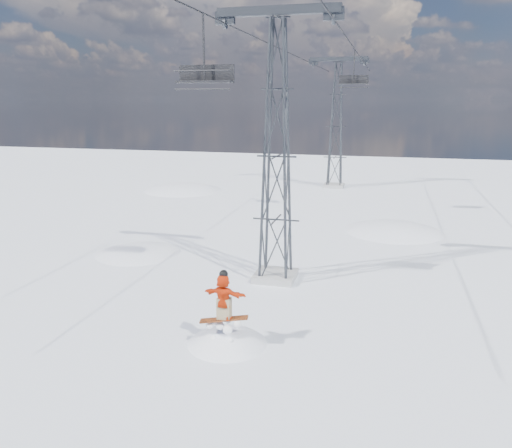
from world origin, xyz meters
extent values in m
plane|color=white|center=(0.00, 0.00, 0.00)|extent=(120.00, 120.00, 0.00)
sphere|color=white|center=(-7.00, 10.00, -7.65)|extent=(16.00, 16.00, 16.00)
sphere|color=white|center=(6.00, 18.00, -9.50)|extent=(20.00, 20.00, 20.00)
sphere|color=white|center=(-12.00, 28.00, -10.40)|extent=(22.00, 22.00, 22.00)
cube|color=#999999|center=(0.80, 8.00, 0.15)|extent=(1.80, 1.80, 0.30)
cube|color=#313439|center=(0.80, 8.00, 11.25)|extent=(5.00, 0.35, 0.35)
cube|color=#313439|center=(-1.40, 8.00, 11.05)|extent=(0.80, 0.25, 0.50)
cube|color=#313439|center=(3.00, 8.00, 11.05)|extent=(0.80, 0.25, 0.50)
cube|color=#999999|center=(0.80, 33.00, 0.15)|extent=(1.80, 1.80, 0.30)
cube|color=#313439|center=(0.80, 33.00, 11.25)|extent=(5.00, 0.35, 0.35)
cube|color=#313439|center=(-1.40, 33.00, 11.05)|extent=(0.80, 0.25, 0.50)
cube|color=#313439|center=(3.00, 33.00, 11.05)|extent=(0.80, 0.25, 0.50)
cylinder|color=black|center=(-1.40, 19.50, 10.85)|extent=(0.06, 51.00, 0.06)
cylinder|color=black|center=(3.00, 19.50, 10.85)|extent=(0.06, 51.00, 0.06)
sphere|color=white|center=(0.57, 1.66, -1.75)|extent=(4.40, 4.40, 4.40)
cube|color=#B84E18|center=(0.57, 1.36, 0.99)|extent=(1.59, 0.56, 0.24)
imported|color=red|center=(0.57, 1.36, 1.77)|extent=(1.44, 0.56, 1.52)
cube|color=#8D7B57|center=(0.57, 1.36, 1.36)|extent=(0.45, 0.36, 0.70)
sphere|color=black|center=(0.57, 1.36, 2.51)|extent=(0.28, 0.28, 0.28)
cylinder|color=black|center=(-1.40, 5.43, 9.66)|extent=(0.09, 0.09, 2.38)
cube|color=black|center=(-1.40, 5.43, 8.47)|extent=(2.16, 0.49, 0.09)
cube|color=black|center=(-1.40, 5.67, 8.80)|extent=(2.16, 0.06, 0.59)
cylinder|color=black|center=(-1.40, 5.16, 8.20)|extent=(2.16, 0.06, 0.06)
cylinder|color=black|center=(-1.40, 5.10, 8.85)|extent=(2.16, 0.05, 0.05)
cylinder|color=black|center=(3.00, 20.49, 9.83)|extent=(0.07, 0.07, 2.04)
cube|color=black|center=(3.00, 20.49, 8.81)|extent=(1.86, 0.42, 0.07)
cube|color=black|center=(3.00, 20.69, 9.09)|extent=(1.86, 0.06, 0.51)
cylinder|color=black|center=(3.00, 20.26, 8.58)|extent=(1.86, 0.06, 0.06)
cylinder|color=black|center=(3.00, 20.21, 9.13)|extent=(1.86, 0.05, 0.05)
camera|label=1|loc=(5.29, -12.66, 7.83)|focal=35.00mm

